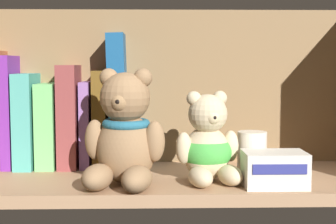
# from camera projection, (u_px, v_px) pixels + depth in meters

# --- Properties ---
(shelf_board) EXTENTS (0.74, 0.25, 0.02)m
(shelf_board) POSITION_uv_depth(u_px,v_px,m) (153.00, 182.00, 0.87)
(shelf_board) COLOR #A87F5B
(shelf_board) RESTS_ON ground
(shelf_back_panel) EXTENTS (0.77, 0.01, 0.32)m
(shelf_back_panel) POSITION_uv_depth(u_px,v_px,m) (153.00, 92.00, 0.99)
(shelf_back_panel) COLOR olive
(shelf_back_panel) RESTS_ON ground
(book_3) EXTENTS (0.02, 0.13, 0.21)m
(book_3) POSITION_uv_depth(u_px,v_px,m) (13.00, 111.00, 0.96)
(book_3) COLOR #702792
(book_3) RESTS_ON shelf_board
(book_4) EXTENTS (0.03, 0.14, 0.17)m
(book_4) POSITION_uv_depth(u_px,v_px,m) (29.00, 119.00, 0.96)
(book_4) COLOR teal
(book_4) RESTS_ON shelf_board
(book_5) EXTENTS (0.03, 0.14, 0.16)m
(book_5) POSITION_uv_depth(u_px,v_px,m) (50.00, 124.00, 0.96)
(book_5) COLOR #6FC36D
(book_5) RESTS_ON shelf_board
(book_6) EXTENTS (0.03, 0.14, 0.19)m
(book_6) POSITION_uv_depth(u_px,v_px,m) (70.00, 115.00, 0.96)
(book_6) COLOR brown
(book_6) RESTS_ON shelf_board
(book_7) EXTENTS (0.02, 0.12, 0.16)m
(book_7) POSITION_uv_depth(u_px,v_px,m) (87.00, 123.00, 0.97)
(book_7) COLOR #885B9D
(book_7) RESTS_ON shelf_board
(book_8) EXTENTS (0.02, 0.12, 0.18)m
(book_8) POSITION_uv_depth(u_px,v_px,m) (101.00, 118.00, 0.97)
(book_8) COLOR brown
(book_8) RESTS_ON shelf_board
(book_9) EXTENTS (0.04, 0.12, 0.25)m
(book_9) POSITION_uv_depth(u_px,v_px,m) (118.00, 100.00, 0.96)
(book_9) COLOR #164E82
(book_9) RESTS_ON shelf_board
(teddy_bear_larger) EXTENTS (0.14, 0.14, 0.18)m
(teddy_bear_larger) POSITION_uv_depth(u_px,v_px,m) (123.00, 135.00, 0.80)
(teddy_bear_larger) COLOR #93704C
(teddy_bear_larger) RESTS_ON shelf_board
(teddy_bear_smaller) EXTENTS (0.11, 0.12, 0.15)m
(teddy_bear_smaller) POSITION_uv_depth(u_px,v_px,m) (206.00, 146.00, 0.83)
(teddy_bear_smaller) COLOR beige
(teddy_bear_smaller) RESTS_ON shelf_board
(pillar_candle) EXTENTS (0.05, 0.05, 0.08)m
(pillar_candle) POSITION_uv_depth(u_px,v_px,m) (251.00, 154.00, 0.86)
(pillar_candle) COLOR silver
(pillar_candle) RESTS_ON shelf_board
(small_product_box) EXTENTS (0.10, 0.07, 0.05)m
(small_product_box) POSITION_uv_depth(u_px,v_px,m) (273.00, 169.00, 0.79)
(small_product_box) COLOR silver
(small_product_box) RESTS_ON shelf_board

